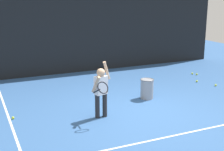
{
  "coord_description": "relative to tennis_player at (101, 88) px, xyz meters",
  "views": [
    {
      "loc": [
        -3.76,
        -6.51,
        2.89
      ],
      "look_at": [
        -0.53,
        0.66,
        0.85
      ],
      "focal_mm": 50.89,
      "sensor_mm": 36.0,
      "label": 1
    }
  ],
  "objects": [
    {
      "name": "tennis_ball_1",
      "position": [
        4.65,
        2.5,
        -0.69
      ],
      "size": [
        0.07,
        0.07,
        0.07
      ],
      "primitive_type": "sphere",
      "color": "#CCE033",
      "rests_on": "ground"
    },
    {
      "name": "tennis_ball_3",
      "position": [
        4.12,
        1.57,
        -0.69
      ],
      "size": [
        0.07,
        0.07,
        0.07
      ],
      "primitive_type": "sphere",
      "color": "#CCE033",
      "rests_on": "ground"
    },
    {
      "name": "back_fence_windscreen",
      "position": [
        1.07,
        4.59,
        1.25
      ],
      "size": [
        11.69,
        0.08,
        3.96
      ],
      "primitive_type": "cube",
      "color": "black",
      "rests_on": "ground"
    },
    {
      "name": "tennis_ball_0",
      "position": [
        4.73,
        2.33,
        -0.69
      ],
      "size": [
        0.07,
        0.07,
        0.07
      ],
      "primitive_type": "sphere",
      "color": "#CCE033",
      "rests_on": "ground"
    },
    {
      "name": "tennis_ball_5",
      "position": [
        -1.95,
        0.76,
        -0.69
      ],
      "size": [
        0.07,
        0.07,
        0.07
      ],
      "primitive_type": "sphere",
      "color": "#CCE033",
      "rests_on": "ground"
    },
    {
      "name": "fence_post_2",
      "position": [
        6.76,
        4.65,
        1.33
      ],
      "size": [
        0.09,
        0.09,
        4.11
      ],
      "primitive_type": "cylinder",
      "color": "slate",
      "rests_on": "ground"
    },
    {
      "name": "tennis_player",
      "position": [
        0.0,
        0.0,
        0.0
      ],
      "size": [
        0.59,
        0.72,
        1.35
      ],
      "rotation": [
        0.0,
        0.0,
        0.3
      ],
      "color": "#232326",
      "rests_on": "ground"
    },
    {
      "name": "court_line_sideline",
      "position": [
        -2.04,
        0.9,
        -0.72
      ],
      "size": [
        0.05,
        9.0,
        0.0
      ],
      "primitive_type": "cube",
      "color": "white",
      "rests_on": "ground"
    },
    {
      "name": "tennis_ball_2",
      "position": [
        4.36,
        0.94,
        -0.69
      ],
      "size": [
        0.07,
        0.07,
        0.07
      ],
      "primitive_type": "sphere",
      "color": "#CCE033",
      "rests_on": "ground"
    },
    {
      "name": "court_line_baseline",
      "position": [
        1.07,
        -1.57,
        -0.72
      ],
      "size": [
        9.0,
        0.05,
        0.0
      ],
      "primitive_type": "cube",
      "color": "white",
      "rests_on": "ground"
    },
    {
      "name": "fence_post_1",
      "position": [
        1.07,
        4.65,
        1.33
      ],
      "size": [
        0.09,
        0.09,
        4.11
      ],
      "primitive_type": "cylinder",
      "color": "slate",
      "rests_on": "ground"
    },
    {
      "name": "ball_hopper",
      "position": [
        1.72,
        0.79,
        -0.44
      ],
      "size": [
        0.38,
        0.38,
        0.56
      ],
      "color": "gray",
      "rests_on": "ground"
    },
    {
      "name": "ground_plane",
      "position": [
        1.07,
        -0.1,
        -0.73
      ],
      "size": [
        20.0,
        20.0,
        0.0
      ],
      "primitive_type": "plane",
      "color": "#335B93"
    }
  ]
}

